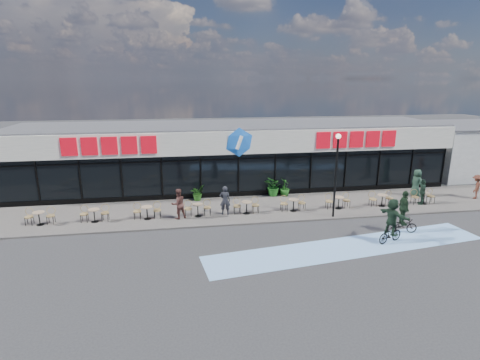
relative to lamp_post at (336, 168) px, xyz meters
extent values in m
plane|color=#28282B|center=(-4.77, -2.30, -2.96)|extent=(120.00, 120.00, 0.00)
cube|color=#58514E|center=(-4.77, 2.20, -2.91)|extent=(44.00, 5.00, 0.10)
cube|color=#76A6DF|center=(-0.77, -3.80, -2.95)|extent=(14.17, 4.13, 0.01)
cube|color=black|center=(-4.77, 7.70, -1.46)|extent=(30.00, 6.00, 3.00)
cube|color=white|center=(-4.77, 7.55, 0.79)|extent=(30.60, 6.30, 1.50)
cube|color=#47474C|center=(-4.77, 7.70, 1.59)|extent=(30.60, 6.30, 0.10)
cube|color=#0D3E95|center=(-4.77, 4.66, 0.09)|extent=(30.60, 0.08, 0.18)
cube|color=black|center=(-4.77, 4.67, -0.31)|extent=(30.00, 0.06, 0.08)
cube|color=black|center=(-4.77, 4.68, -2.76)|extent=(30.00, 0.10, 0.40)
cube|color=#B60615|center=(-12.77, 4.40, 0.84)|extent=(5.63, 0.18, 1.10)
cube|color=#B60615|center=(3.23, 4.40, 0.84)|extent=(5.63, 0.18, 1.10)
ellipsoid|color=blue|center=(-4.77, 4.40, 0.84)|extent=(1.90, 0.24, 1.90)
cylinder|color=black|center=(-17.27, 4.67, -1.46)|extent=(0.10, 0.10, 3.00)
cylinder|color=black|center=(-14.77, 4.67, -1.46)|extent=(0.10, 0.10, 3.00)
cylinder|color=black|center=(-12.27, 4.67, -1.46)|extent=(0.10, 0.10, 3.00)
cylinder|color=black|center=(-9.77, 4.67, -1.46)|extent=(0.10, 0.10, 3.00)
cylinder|color=black|center=(-7.27, 4.67, -1.46)|extent=(0.10, 0.10, 3.00)
cylinder|color=black|center=(-4.77, 4.67, -1.46)|extent=(0.10, 0.10, 3.00)
cylinder|color=black|center=(-2.27, 4.67, -1.46)|extent=(0.10, 0.10, 3.00)
cylinder|color=black|center=(0.23, 4.67, -1.46)|extent=(0.10, 0.10, 3.00)
cylinder|color=black|center=(2.73, 4.67, -1.46)|extent=(0.10, 0.10, 3.00)
cylinder|color=black|center=(5.23, 4.67, -1.46)|extent=(0.10, 0.10, 3.00)
cylinder|color=black|center=(7.73, 4.67, -1.46)|extent=(0.10, 0.10, 3.00)
cylinder|color=black|center=(10.23, 4.67, -1.46)|extent=(0.10, 0.10, 3.00)
cube|color=silver|center=(15.73, 8.70, -0.96)|extent=(9.00, 7.00, 4.00)
cube|color=#47474C|center=(15.73, 8.70, 1.09)|extent=(9.20, 7.20, 0.12)
cylinder|color=black|center=(0.00, 0.00, -0.60)|extent=(0.12, 0.12, 4.52)
sphere|color=#FFF2CC|center=(0.00, 0.00, 1.77)|extent=(0.28, 0.28, 0.28)
cylinder|color=tan|center=(-16.17, 1.24, -2.14)|extent=(0.60, 0.60, 0.04)
cylinder|color=black|center=(-16.17, 1.24, -2.49)|extent=(0.06, 0.06, 0.70)
cylinder|color=black|center=(-16.17, 1.24, -2.85)|extent=(0.40, 0.40, 0.02)
cylinder|color=tan|center=(-13.33, 1.24, -2.14)|extent=(0.60, 0.60, 0.04)
cylinder|color=black|center=(-13.33, 1.24, -2.49)|extent=(0.06, 0.06, 0.70)
cylinder|color=black|center=(-13.33, 1.24, -2.85)|extent=(0.40, 0.40, 0.02)
cylinder|color=tan|center=(-10.50, 1.24, -2.14)|extent=(0.60, 0.60, 0.04)
cylinder|color=black|center=(-10.50, 1.24, -2.49)|extent=(0.06, 0.06, 0.70)
cylinder|color=black|center=(-10.50, 1.24, -2.85)|extent=(0.40, 0.40, 0.02)
cylinder|color=tan|center=(-7.66, 1.24, -2.14)|extent=(0.60, 0.60, 0.04)
cylinder|color=black|center=(-7.66, 1.24, -2.49)|extent=(0.06, 0.06, 0.70)
cylinder|color=black|center=(-7.66, 1.24, -2.85)|extent=(0.40, 0.40, 0.02)
cylinder|color=tan|center=(-4.82, 1.24, -2.14)|extent=(0.60, 0.60, 0.04)
cylinder|color=black|center=(-4.82, 1.24, -2.49)|extent=(0.06, 0.06, 0.70)
cylinder|color=black|center=(-4.82, 1.24, -2.85)|extent=(0.40, 0.40, 0.02)
cylinder|color=tan|center=(-1.99, 1.24, -2.14)|extent=(0.60, 0.60, 0.04)
cylinder|color=black|center=(-1.99, 1.24, -2.49)|extent=(0.06, 0.06, 0.70)
cylinder|color=black|center=(-1.99, 1.24, -2.85)|extent=(0.40, 0.40, 0.02)
cylinder|color=tan|center=(0.85, 1.24, -2.14)|extent=(0.60, 0.60, 0.04)
cylinder|color=black|center=(0.85, 1.24, -2.49)|extent=(0.06, 0.06, 0.70)
cylinder|color=black|center=(0.85, 1.24, -2.85)|extent=(0.40, 0.40, 0.02)
cylinder|color=tan|center=(3.69, 1.24, -2.14)|extent=(0.60, 0.60, 0.04)
cylinder|color=black|center=(3.69, 1.24, -2.49)|extent=(0.06, 0.06, 0.70)
cylinder|color=black|center=(3.69, 1.24, -2.85)|extent=(0.40, 0.40, 0.02)
cylinder|color=tan|center=(6.52, 1.24, -2.14)|extent=(0.60, 0.60, 0.04)
cylinder|color=black|center=(6.52, 1.24, -2.49)|extent=(0.06, 0.06, 0.70)
cylinder|color=black|center=(6.52, 1.24, -2.85)|extent=(0.40, 0.40, 0.02)
imported|color=#225317|center=(-7.54, 4.23, -2.35)|extent=(1.19, 1.21, 1.02)
imported|color=#1C5C1A|center=(-2.43, 4.34, -2.20)|extent=(1.42, 1.50, 1.32)
imported|color=#194C15|center=(-1.69, 4.27, -2.26)|extent=(0.78, 0.78, 1.19)
imported|color=black|center=(-6.08, 1.32, -2.00)|extent=(0.69, 0.51, 1.71)
imported|color=#4D2C27|center=(-8.75, 1.06, -1.99)|extent=(1.05, 0.96, 1.74)
imported|color=black|center=(6.34, 1.23, -2.05)|extent=(0.75, 1.03, 1.62)
imported|color=#1B3126|center=(6.96, 2.79, -1.93)|extent=(0.74, 0.99, 1.85)
imported|color=#4B251A|center=(10.57, 1.75, -2.06)|extent=(1.16, 1.13, 1.60)
imported|color=black|center=(1.44, -3.58, -2.51)|extent=(1.55, 0.90, 0.90)
imported|color=black|center=(1.44, -3.58, -1.61)|extent=(1.06, 1.74, 1.79)
imported|color=black|center=(2.69, -2.55, -2.55)|extent=(1.62, 0.81, 0.81)
imported|color=black|center=(2.69, -2.55, -1.60)|extent=(0.63, 1.12, 1.81)
camera|label=1|loc=(-8.41, -19.10, 4.78)|focal=28.00mm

